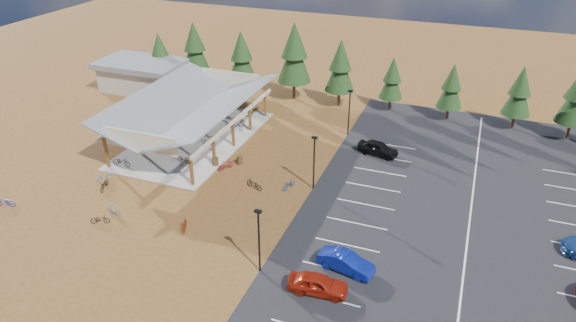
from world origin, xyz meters
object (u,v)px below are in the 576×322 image
(bike_8, at_px, (104,184))
(bike_16, at_px, (254,184))
(bike_2, at_px, (185,128))
(bike_15, at_px, (225,165))
(bike_5, at_px, (208,141))
(bike_14, at_px, (289,184))
(bike_0, at_px, (121,161))
(bike_4, at_px, (183,159))
(bike_pavilion, at_px, (192,106))
(bike_12, at_px, (100,219))
(lamp_post_2, at_px, (349,109))
(trash_bin_0, at_px, (215,162))
(bike_3, at_px, (214,106))
(car_1, at_px, (346,262))
(bike_10, at_px, (5,202))
(outbuilding, at_px, (142,75))
(car_0, at_px, (318,284))
(lamp_post_0, at_px, (259,237))
(trash_bin_1, at_px, (240,160))
(car_4, at_px, (378,148))
(bike_9, at_px, (104,175))
(bike_7, at_px, (238,120))
(bike_1, at_px, (164,145))
(bike_11, at_px, (185,225))
(lamp_post_1, at_px, (314,159))
(bike_13, at_px, (114,210))
(bike_6, at_px, (237,125))

(bike_8, bearing_deg, bike_16, 2.64)
(bike_2, height_order, bike_15, bike_15)
(bike_5, bearing_deg, bike_14, -108.32)
(bike_0, relative_size, bike_4, 1.19)
(bike_0, bearing_deg, bike_2, -15.39)
(bike_pavilion, xyz_separation_m, bike_12, (0.68, -16.27, -3.41))
(lamp_post_2, height_order, bike_12, lamp_post_2)
(trash_bin_0, distance_m, bike_3, 13.85)
(car_1, bearing_deg, bike_4, 73.38)
(bike_10, bearing_deg, bike_8, 117.84)
(bike_pavilion, bearing_deg, bike_3, 102.86)
(lamp_post_2, height_order, bike_15, lamp_post_2)
(outbuilding, xyz_separation_m, bike_5, (16.16, -11.97, -1.38))
(bike_3, bearing_deg, car_0, -152.55)
(lamp_post_0, bearing_deg, trash_bin_1, 120.51)
(lamp_post_2, relative_size, bike_0, 2.75)
(bike_14, bearing_deg, trash_bin_1, 173.26)
(bike_15, height_order, car_4, car_4)
(outbuilding, xyz_separation_m, bike_3, (12.22, -3.20, -1.39))
(bike_9, height_order, car_1, car_1)
(bike_2, xyz_separation_m, bike_7, (4.46, 4.05, 0.09))
(bike_pavilion, bearing_deg, bike_7, 62.10)
(outbuilding, xyz_separation_m, lamp_post_0, (29.00, -28.00, 0.95))
(bike_12, bearing_deg, bike_16, -68.34)
(car_1, bearing_deg, bike_16, 63.86)
(car_0, bearing_deg, bike_1, 49.88)
(trash_bin_0, bearing_deg, bike_11, -75.08)
(bike_12, bearing_deg, car_0, -117.19)
(lamp_post_1, distance_m, bike_13, 17.32)
(bike_9, bearing_deg, bike_16, -141.92)
(bike_5, height_order, car_4, car_4)
(lamp_post_1, bearing_deg, bike_15, 178.46)
(lamp_post_0, xyz_separation_m, bike_10, (-23.43, -0.10, -2.50))
(trash_bin_1, bearing_deg, lamp_post_2, 51.51)
(bike_2, height_order, bike_10, bike_2)
(bike_1, relative_size, bike_4, 1.17)
(bike_4, distance_m, bike_6, 8.98)
(lamp_post_2, bearing_deg, bike_6, -164.45)
(bike_9, height_order, car_4, car_4)
(bike_14, bearing_deg, bike_13, -126.93)
(bike_0, distance_m, bike_4, 5.86)
(bike_12, relative_size, bike_14, 0.94)
(bike_5, relative_size, bike_9, 1.09)
(bike_pavilion, height_order, bike_8, bike_pavilion)
(bike_11, xyz_separation_m, bike_12, (-6.83, -1.67, -0.07))
(trash_bin_0, bearing_deg, bike_12, -109.09)
(bike_12, relative_size, bike_16, 0.88)
(lamp_post_1, bearing_deg, bike_16, -158.23)
(lamp_post_2, relative_size, bike_6, 2.77)
(bike_4, xyz_separation_m, car_4, (17.35, 8.62, 0.23))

